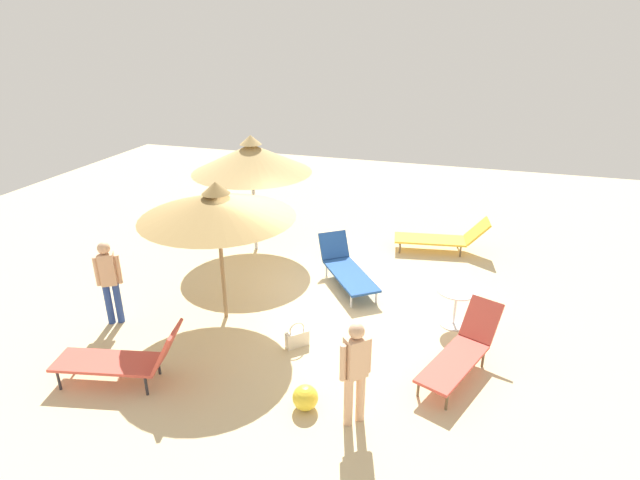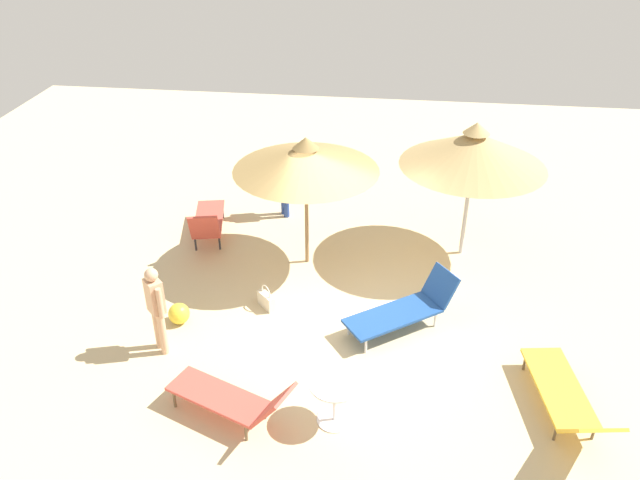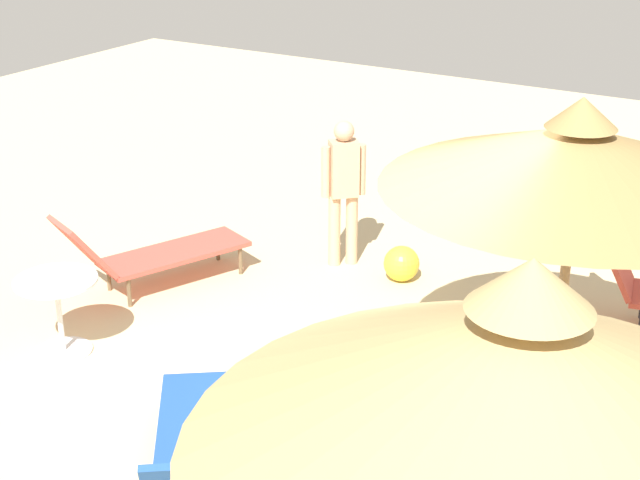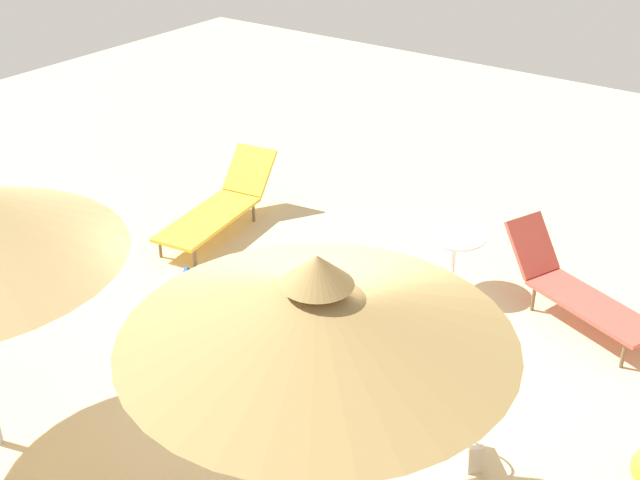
{
  "view_description": "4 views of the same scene",
  "coord_description": "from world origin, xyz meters",
  "px_view_note": "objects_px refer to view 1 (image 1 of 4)",
  "views": [
    {
      "loc": [
        -8.57,
        -2.89,
        5.25
      ],
      "look_at": [
        -0.31,
        -0.37,
        1.57
      ],
      "focal_mm": 28.48,
      "sensor_mm": 36.0,
      "label": 1
    },
    {
      "loc": [
        0.69,
        -9.59,
        7.14
      ],
      "look_at": [
        -0.47,
        -0.44,
        1.61
      ],
      "focal_mm": 35.65,
      "sensor_mm": 36.0,
      "label": 2
    },
    {
      "loc": [
        5.5,
        3.13,
        4.37
      ],
      "look_at": [
        -0.12,
        -0.26,
        1.62
      ],
      "focal_mm": 54.07,
      "sensor_mm": 36.0,
      "label": 3
    },
    {
      "loc": [
        -3.74,
        5.18,
        5.38
      ],
      "look_at": [
        0.5,
        -0.73,
        1.48
      ],
      "focal_mm": 46.38,
      "sensor_mm": 36.0,
      "label": 4
    }
  ],
  "objects_px": {
    "lounge_chair_near_left": "(346,267)",
    "person_standing_edge": "(355,368)",
    "parasol_umbrella_front": "(251,158)",
    "handbag": "(297,338)",
    "lounge_chair_far_left": "(443,237)",
    "lounge_chair_near_right": "(125,358)",
    "person_standing_center": "(109,278)",
    "parasol_umbrella_far_right": "(217,205)",
    "beach_ball": "(305,398)",
    "side_table_round": "(456,301)",
    "lounge_chair_back": "(462,350)"
  },
  "relations": [
    {
      "from": "person_standing_center",
      "to": "person_standing_edge",
      "type": "xyz_separation_m",
      "value": [
        -1.24,
        -4.95,
        -0.01
      ]
    },
    {
      "from": "lounge_chair_far_left",
      "to": "person_standing_edge",
      "type": "xyz_separation_m",
      "value": [
        -6.43,
        0.74,
        0.55
      ]
    },
    {
      "from": "parasol_umbrella_far_right",
      "to": "side_table_round",
      "type": "distance_m",
      "value": 4.73
    },
    {
      "from": "lounge_chair_far_left",
      "to": "beach_ball",
      "type": "bearing_deg",
      "value": 166.88
    },
    {
      "from": "lounge_chair_near_right",
      "to": "parasol_umbrella_front",
      "type": "bearing_deg",
      "value": 1.84
    },
    {
      "from": "lounge_chair_near_right",
      "to": "person_standing_center",
      "type": "xyz_separation_m",
      "value": [
        1.45,
        1.34,
        0.48
      ]
    },
    {
      "from": "person_standing_center",
      "to": "lounge_chair_back",
      "type": "bearing_deg",
      "value": -86.67
    },
    {
      "from": "parasol_umbrella_front",
      "to": "side_table_round",
      "type": "relative_size",
      "value": 3.87
    },
    {
      "from": "person_standing_center",
      "to": "handbag",
      "type": "relative_size",
      "value": 3.44
    },
    {
      "from": "lounge_chair_far_left",
      "to": "parasol_umbrella_front",
      "type": "bearing_deg",
      "value": 105.13
    },
    {
      "from": "lounge_chair_back",
      "to": "person_standing_center",
      "type": "height_order",
      "value": "person_standing_center"
    },
    {
      "from": "lounge_chair_back",
      "to": "parasol_umbrella_far_right",
      "type": "bearing_deg",
      "value": 84.59
    },
    {
      "from": "person_standing_center",
      "to": "parasol_umbrella_far_right",
      "type": "bearing_deg",
      "value": -67.56
    },
    {
      "from": "parasol_umbrella_far_right",
      "to": "lounge_chair_near_left",
      "type": "xyz_separation_m",
      "value": [
        2.02,
        -1.89,
        -1.91
      ]
    },
    {
      "from": "handbag",
      "to": "lounge_chair_near_left",
      "type": "bearing_deg",
      "value": -5.26
    },
    {
      "from": "lounge_chair_near_left",
      "to": "side_table_round",
      "type": "height_order",
      "value": "lounge_chair_near_left"
    },
    {
      "from": "lounge_chair_back",
      "to": "lounge_chair_near_left",
      "type": "relative_size",
      "value": 1.02
    },
    {
      "from": "side_table_round",
      "to": "beach_ball",
      "type": "relative_size",
      "value": 1.95
    },
    {
      "from": "parasol_umbrella_front",
      "to": "person_standing_center",
      "type": "height_order",
      "value": "parasol_umbrella_front"
    },
    {
      "from": "person_standing_edge",
      "to": "handbag",
      "type": "distance_m",
      "value": 2.19
    },
    {
      "from": "person_standing_edge",
      "to": "side_table_round",
      "type": "relative_size",
      "value": 2.18
    },
    {
      "from": "lounge_chair_near_left",
      "to": "person_standing_edge",
      "type": "xyz_separation_m",
      "value": [
        -4.05,
        -1.15,
        0.54
      ]
    },
    {
      "from": "lounge_chair_near_right",
      "to": "person_standing_center",
      "type": "distance_m",
      "value": 2.03
    },
    {
      "from": "parasol_umbrella_front",
      "to": "lounge_chair_near_left",
      "type": "relative_size",
      "value": 1.42
    },
    {
      "from": "lounge_chair_far_left",
      "to": "handbag",
      "type": "distance_m",
      "value": 5.36
    },
    {
      "from": "handbag",
      "to": "beach_ball",
      "type": "relative_size",
      "value": 1.26
    },
    {
      "from": "parasol_umbrella_front",
      "to": "lounge_chair_near_left",
      "type": "height_order",
      "value": "parasol_umbrella_front"
    },
    {
      "from": "parasol_umbrella_far_right",
      "to": "person_standing_edge",
      "type": "distance_m",
      "value": 3.9
    },
    {
      "from": "side_table_round",
      "to": "handbag",
      "type": "bearing_deg",
      "value": 120.68
    },
    {
      "from": "lounge_chair_far_left",
      "to": "lounge_chair_near_left",
      "type": "xyz_separation_m",
      "value": [
        -2.38,
        1.89,
        0.01
      ]
    },
    {
      "from": "person_standing_center",
      "to": "lounge_chair_near_left",
      "type": "bearing_deg",
      "value": -53.53
    },
    {
      "from": "lounge_chair_near_right",
      "to": "person_standing_center",
      "type": "height_order",
      "value": "person_standing_center"
    },
    {
      "from": "parasol_umbrella_far_right",
      "to": "person_standing_center",
      "type": "relative_size",
      "value": 1.69
    },
    {
      "from": "lounge_chair_far_left",
      "to": "handbag",
      "type": "bearing_deg",
      "value": 156.63
    },
    {
      "from": "parasol_umbrella_far_right",
      "to": "handbag",
      "type": "distance_m",
      "value": 2.74
    },
    {
      "from": "lounge_chair_back",
      "to": "lounge_chair_near_right",
      "type": "distance_m",
      "value": 5.33
    },
    {
      "from": "person_standing_edge",
      "to": "person_standing_center",
      "type": "bearing_deg",
      "value": 75.93
    },
    {
      "from": "lounge_chair_far_left",
      "to": "lounge_chair_back",
      "type": "relative_size",
      "value": 1.12
    },
    {
      "from": "person_standing_edge",
      "to": "side_table_round",
      "type": "distance_m",
      "value": 3.31
    },
    {
      "from": "lounge_chair_near_left",
      "to": "lounge_chair_back",
      "type": "bearing_deg",
      "value": -133.7
    },
    {
      "from": "lounge_chair_near_right",
      "to": "lounge_chair_far_left",
      "type": "bearing_deg",
      "value": -33.24
    },
    {
      "from": "lounge_chair_far_left",
      "to": "lounge_chair_near_right",
      "type": "xyz_separation_m",
      "value": [
        -6.64,
        4.35,
        0.08
      ]
    },
    {
      "from": "lounge_chair_back",
      "to": "lounge_chair_near_right",
      "type": "xyz_separation_m",
      "value": [
        -1.82,
        5.01,
        0.04
      ]
    },
    {
      "from": "parasol_umbrella_front",
      "to": "person_standing_center",
      "type": "distance_m",
      "value": 4.36
    },
    {
      "from": "lounge_chair_near_right",
      "to": "beach_ball",
      "type": "xyz_separation_m",
      "value": [
        0.27,
        -2.87,
        -0.28
      ]
    },
    {
      "from": "parasol_umbrella_front",
      "to": "handbag",
      "type": "height_order",
      "value": "parasol_umbrella_front"
    },
    {
      "from": "parasol_umbrella_far_right",
      "to": "lounge_chair_near_right",
      "type": "distance_m",
      "value": 2.95
    },
    {
      "from": "lounge_chair_far_left",
      "to": "person_standing_center",
      "type": "distance_m",
      "value": 7.72
    },
    {
      "from": "lounge_chair_far_left",
      "to": "lounge_chair_near_right",
      "type": "height_order",
      "value": "lounge_chair_near_right"
    },
    {
      "from": "lounge_chair_near_left",
      "to": "person_standing_edge",
      "type": "distance_m",
      "value": 4.25
    }
  ]
}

